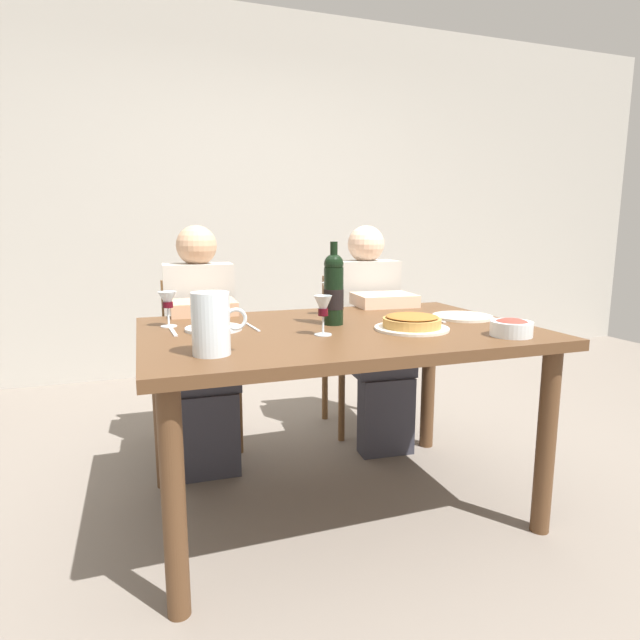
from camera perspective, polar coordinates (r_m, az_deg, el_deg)
The scene contains 20 objects.
ground_plane at distance 2.30m, azimuth 1.90°, elevation -19.74°, with size 8.00×8.00×0.00m, color slate.
back_wall at distance 4.27m, azimuth -9.63°, elevation 13.33°, with size 8.00×0.10×2.80m, color #B2ADA3.
dining_table at distance 2.06m, azimuth 2.01°, elevation -3.37°, with size 1.50×1.00×0.76m.
wine_bottle at distance 2.08m, azimuth 1.51°, elevation 3.39°, with size 0.08×0.08×0.33m.
water_pitcher at distance 1.62m, azimuth -11.84°, elevation -0.79°, with size 0.17×0.12×0.19m.
baked_tart at distance 2.02m, azimuth 10.05°, elevation -0.28°, with size 0.29×0.29×0.06m.
salad_bowl at distance 2.00m, azimuth 20.28°, elevation -0.73°, with size 0.15×0.15×0.06m.
wine_glass_left_diner at distance 2.12m, azimuth -16.39°, elevation 1.95°, with size 0.07×0.07×0.14m.
wine_glass_right_diner at distance 2.32m, azimuth 1.03°, elevation 3.14°, with size 0.07×0.07×0.15m.
wine_glass_centre at distance 1.88m, azimuth 0.34°, elevation 1.32°, with size 0.07×0.07×0.15m.
dinner_plate_left_setting at distance 2.34m, azimuth 15.36°, elevation 0.36°, with size 0.26×0.26×0.01m, color silver.
dinner_plate_right_setting at distance 2.03m, azimuth -11.59°, elevation -0.92°, with size 0.22×0.22×0.01m, color silver.
fork_left_setting at distance 2.26m, azimuth 12.21°, elevation 0.07°, with size 0.16×0.01×0.01m, color silver.
knife_left_setting at distance 2.40m, azimuth 17.53°, elevation 0.42°, with size 0.18×0.01×0.01m, color silver.
knife_right_setting at distance 2.05m, azimuth -7.44°, elevation -0.77°, with size 0.18×0.01×0.01m, color silver.
spoon_right_setting at distance 2.01m, azimuth -15.82°, elevation -1.27°, with size 0.16×0.01×0.01m, color silver.
chair_left at distance 2.87m, azimuth -13.14°, elevation -3.28°, with size 0.41×0.41×0.87m.
diner_left at distance 2.61m, azimuth -12.83°, elevation -1.88°, with size 0.35×0.51×1.16m.
chair_right at distance 3.05m, azimuth 4.08°, elevation -2.26°, with size 0.43×0.43×0.87m.
diner_right at distance 2.81m, azimuth 5.73°, elevation -0.85°, with size 0.36×0.52×1.16m.
Camera 1 is at (-0.72, -1.86, 1.14)m, focal length 29.14 mm.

